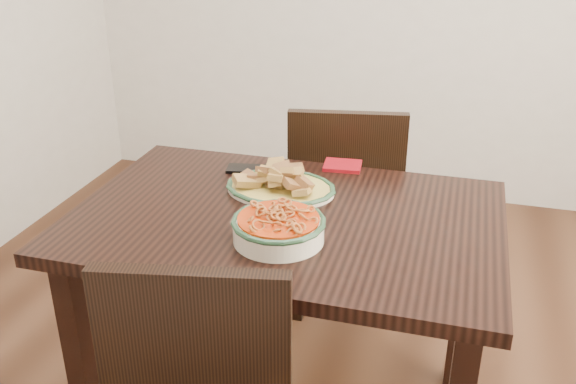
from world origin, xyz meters
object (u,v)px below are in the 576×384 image
(dining_table, at_px, (286,244))
(fish_plate, at_px, (281,178))
(noodle_bowl, at_px, (279,225))
(smartphone, at_px, (247,169))
(chair_far, at_px, (345,200))

(dining_table, distance_m, fish_plate, 0.21)
(noodle_bowl, relative_size, smartphone, 1.89)
(fish_plate, relative_size, noodle_bowl, 1.33)
(fish_plate, relative_size, smartphone, 2.52)
(dining_table, height_order, noodle_bowl, noodle_bowl)
(dining_table, height_order, fish_plate, fish_plate)
(dining_table, xyz_separation_m, chair_far, (0.05, 0.65, -0.15))
(fish_plate, distance_m, noodle_bowl, 0.30)
(noodle_bowl, bearing_deg, chair_far, 88.01)
(chair_far, distance_m, smartphone, 0.53)
(chair_far, relative_size, smartphone, 6.79)
(chair_far, relative_size, fish_plate, 2.69)
(fish_plate, distance_m, smartphone, 0.20)
(chair_far, distance_m, noodle_bowl, 0.85)
(noodle_bowl, distance_m, smartphone, 0.48)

